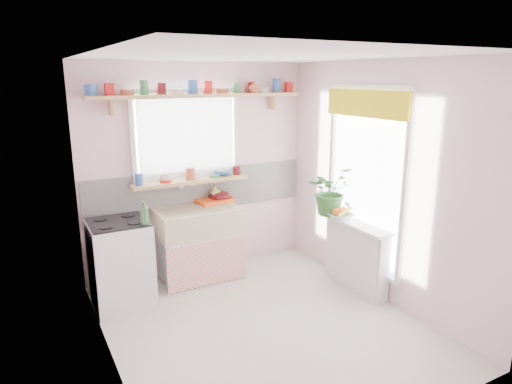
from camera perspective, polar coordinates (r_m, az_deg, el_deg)
room at (r=5.14m, az=2.71°, el=3.47°), size 3.20×3.20×3.20m
sink_unit at (r=5.43m, az=-7.21°, el=-6.35°), size 0.95×0.65×1.11m
cooker at (r=4.95m, az=-16.55°, el=-8.55°), size 0.58×0.58×0.93m
radiator_ledge at (r=5.26m, az=12.37°, el=-7.64°), size 0.22×0.95×0.78m
windowsill at (r=5.39m, az=-8.17°, el=1.35°), size 1.40×0.22×0.04m
pine_shelf at (r=5.31m, az=-6.96°, el=11.88°), size 2.52×0.24×0.04m
shelf_crockery at (r=5.30m, az=-6.99°, el=12.69°), size 2.47×0.11×0.12m
sill_crockery at (r=5.37m, az=-8.20°, el=2.14°), size 1.35×0.11×0.12m
dish_tray at (r=5.58m, az=-5.31°, el=-0.97°), size 0.48×0.38×0.04m
colander at (r=5.60m, az=-4.57°, el=-0.47°), size 0.33×0.33×0.12m
jade_plant at (r=5.30m, az=9.22°, el=0.18°), size 0.62×0.58×0.57m
fruit_bowl at (r=5.21m, az=10.53°, el=-3.00°), size 0.29×0.29×0.07m
herb_pot at (r=5.29m, az=11.32°, el=-2.08°), size 0.11×0.08×0.18m
soap_bottle_sink at (r=5.56m, az=-5.13°, el=-0.10°), size 0.10×0.10×0.21m
sill_cup at (r=5.28m, az=-11.27°, el=1.66°), size 0.13×0.13×0.09m
sill_bowl at (r=5.57m, az=-4.22°, el=2.43°), size 0.28×0.28×0.07m
shelf_vase at (r=5.53m, az=-0.21°, el=13.02°), size 0.15×0.15×0.14m
cooker_bottle at (r=4.61m, az=-13.79°, el=-2.56°), size 0.11×0.11×0.23m
fruit at (r=5.20m, az=10.57°, el=-2.36°), size 0.20×0.14×0.10m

